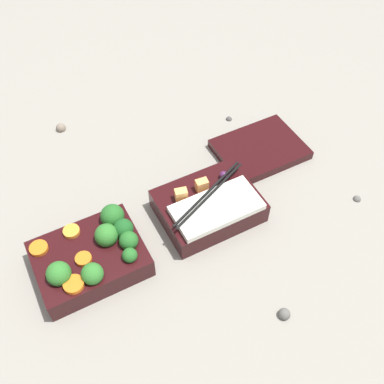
# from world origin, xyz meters

# --- Properties ---
(ground_plane) EXTENTS (3.00, 3.00, 0.00)m
(ground_plane) POSITION_xyz_m (0.00, 0.00, 0.00)
(ground_plane) COLOR gray
(bento_tray_vegetable) EXTENTS (0.18, 0.15, 0.08)m
(bento_tray_vegetable) POSITION_xyz_m (-0.11, 0.01, 0.03)
(bento_tray_vegetable) COLOR black
(bento_tray_vegetable) RESTS_ON ground_plane
(bento_tray_rice) EXTENTS (0.18, 0.14, 0.07)m
(bento_tray_rice) POSITION_xyz_m (0.12, 0.01, 0.03)
(bento_tray_rice) COLOR black
(bento_tray_rice) RESTS_ON ground_plane
(bento_lid) EXTENTS (0.18, 0.14, 0.02)m
(bento_lid) POSITION_xyz_m (0.30, 0.10, 0.01)
(bento_lid) COLOR black
(bento_lid) RESTS_ON ground_plane
(pebble_0) EXTENTS (0.01, 0.01, 0.01)m
(pebble_0) POSITION_xyz_m (0.29, 0.23, 0.00)
(pebble_0) COLOR #474442
(pebble_0) RESTS_ON ground_plane
(pebble_1) EXTENTS (0.02, 0.02, 0.02)m
(pebble_1) POSITION_xyz_m (-0.06, 0.37, 0.01)
(pebble_1) COLOR #7A6B5B
(pebble_1) RESTS_ON ground_plane
(pebble_2) EXTENTS (0.02, 0.02, 0.02)m
(pebble_2) POSITION_xyz_m (0.12, -0.23, 0.01)
(pebble_2) COLOR #595651
(pebble_2) RESTS_ON ground_plane
(pebble_3) EXTENTS (0.02, 0.02, 0.02)m
(pebble_3) POSITION_xyz_m (0.40, -0.10, 0.00)
(pebble_3) COLOR #595651
(pebble_3) RESTS_ON ground_plane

